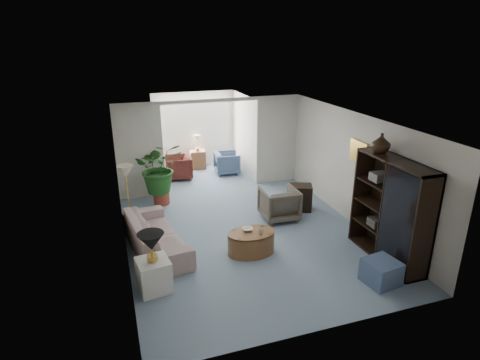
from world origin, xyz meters
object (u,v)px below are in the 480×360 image
object	(u,v)px
end_table	(154,275)
coffee_bowl	(247,229)
table_lamp	(151,242)
coffee_cup	(260,231)
sunroom_table	(198,160)
sunroom_chair_maroon	(179,167)
sunroom_chair_blue	(227,163)
plant_pot	(162,198)
entertainment_cabinet	(391,211)
wingback_chair	(279,204)
sofa	(155,235)
floor_lamp	(125,171)
coffee_table	(251,242)
framed_picture	(359,152)
side_table_dark	(300,198)
ottoman	(381,272)
cabinet_urn	(381,143)

from	to	relation	value
end_table	coffee_bowl	size ratio (longest dim) A/B	2.67
table_lamp	coffee_cup	size ratio (longest dim) A/B	4.01
table_lamp	sunroom_table	size ratio (longest dim) A/B	0.76
end_table	sunroom_chair_maroon	world-z (taller)	sunroom_chair_maroon
table_lamp	sunroom_chair_blue	bearing A→B (deg)	61.70
sunroom_chair_blue	sunroom_table	bearing A→B (deg)	50.35
coffee_cup	sunroom_table	world-z (taller)	sunroom_table
sunroom_table	coffee_bowl	bearing A→B (deg)	-92.49
coffee_cup	plant_pot	bearing A→B (deg)	115.36
coffee_bowl	plant_pot	xyz separation A→B (m)	(-1.28, 2.92, -0.32)
entertainment_cabinet	plant_pot	distance (m)	5.52
sunroom_table	end_table	bearing A→B (deg)	-109.32
wingback_chair	sunroom_chair_maroon	bearing A→B (deg)	-61.61
sunroom_chair_blue	sunroom_chair_maroon	xyz separation A→B (m)	(-1.50, 0.00, 0.01)
table_lamp	entertainment_cabinet	size ratio (longest dim) A/B	0.22
end_table	sunroom_chair_maroon	distance (m)	5.57
sofa	floor_lamp	size ratio (longest dim) A/B	6.28
entertainment_cabinet	sunroom_chair_blue	size ratio (longest dim) A/B	2.70
coffee_table	framed_picture	bearing A→B (deg)	10.57
wingback_chair	side_table_dark	bearing A→B (deg)	-154.49
framed_picture	sofa	bearing A→B (deg)	177.02
wingback_chair	sunroom_chair_maroon	xyz separation A→B (m)	(-1.71, 3.49, -0.03)
ottoman	sunroom_chair_blue	size ratio (longest dim) A/B	0.73
coffee_bowl	side_table_dark	bearing A→B (deg)	37.70
side_table_dark	cabinet_urn	distance (m)	2.81
sunroom_table	side_table_dark	bearing A→B (deg)	-67.18
coffee_table	entertainment_cabinet	size ratio (longest dim) A/B	0.48
sofa	end_table	distance (m)	1.37
end_table	coffee_table	world-z (taller)	end_table
end_table	sunroom_table	xyz separation A→B (m)	(2.15, 6.14, 0.01)
sunroom_chair_maroon	sunroom_table	distance (m)	1.06
framed_picture	coffee_bowl	world-z (taller)	framed_picture
end_table	floor_lamp	world-z (taller)	floor_lamp
coffee_cup	sunroom_chair_maroon	bearing A→B (deg)	98.38
sofa	sunroom_table	size ratio (longest dim) A/B	3.89
sunroom_chair_blue	sofa	bearing A→B (deg)	151.56
table_lamp	floor_lamp	size ratio (longest dim) A/B	1.22
ottoman	plant_pot	xyz separation A→B (m)	(-3.11, 4.69, -0.05)
end_table	coffee_table	size ratio (longest dim) A/B	0.59
sunroom_chair_blue	ottoman	bearing A→B (deg)	-167.16
ottoman	sunroom_table	world-z (taller)	sunroom_table
floor_lamp	coffee_bowl	world-z (taller)	floor_lamp
coffee_table	plant_pot	size ratio (longest dim) A/B	2.37
sofa	cabinet_urn	world-z (taller)	cabinet_urn
side_table_dark	framed_picture	bearing A→B (deg)	-53.99
sunroom_table	ottoman	bearing A→B (deg)	-77.47
sunroom_table	sunroom_chair_maroon	bearing A→B (deg)	-135.00
floor_lamp	sunroom_table	world-z (taller)	floor_lamp
sofa	sunroom_chair_blue	world-z (taller)	sunroom_chair_blue
wingback_chair	ottoman	bearing A→B (deg)	104.54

